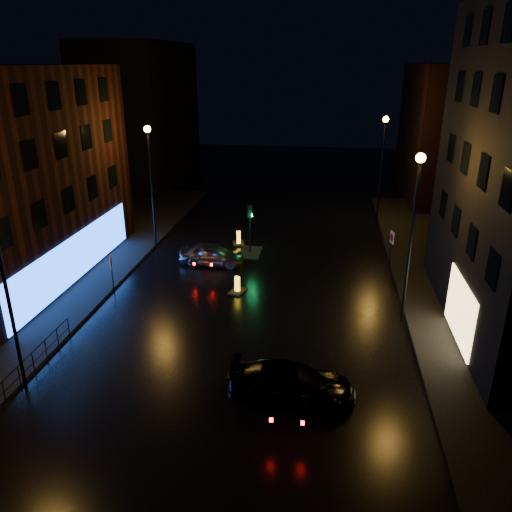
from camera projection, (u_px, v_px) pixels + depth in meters
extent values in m
plane|color=black|center=(227.00, 375.00, 20.75)|extent=(120.00, 120.00, 0.00)
cube|color=black|center=(25.00, 277.00, 29.95)|extent=(12.00, 44.00, 0.15)
cube|color=black|center=(142.00, 114.00, 52.58)|extent=(8.00, 16.00, 14.00)
cube|color=black|center=(453.00, 133.00, 46.06)|extent=(8.00, 14.00, 12.00)
cylinder|color=black|center=(8.00, 298.00, 18.48)|extent=(0.14, 0.14, 8.00)
cylinder|color=black|center=(152.00, 193.00, 33.23)|extent=(0.14, 0.14, 8.00)
cylinder|color=black|center=(147.00, 131.00, 31.77)|extent=(0.20, 0.20, 0.25)
sphere|color=orange|center=(147.00, 129.00, 31.71)|extent=(0.44, 0.44, 0.44)
cylinder|color=black|center=(410.00, 245.00, 23.79)|extent=(0.14, 0.14, 8.00)
cylinder|color=black|center=(420.00, 161.00, 22.33)|extent=(0.20, 0.20, 0.25)
sphere|color=orange|center=(421.00, 158.00, 22.27)|extent=(0.44, 0.44, 0.44)
cylinder|color=black|center=(381.00, 175.00, 38.53)|extent=(0.14, 0.14, 8.00)
cylinder|color=black|center=(386.00, 121.00, 37.07)|extent=(0.20, 0.20, 0.25)
sphere|color=orange|center=(386.00, 119.00, 37.02)|extent=(0.44, 0.44, 0.44)
cube|color=black|center=(250.00, 253.00, 33.79)|extent=(1.40, 2.40, 0.12)
cylinder|color=black|center=(250.00, 234.00, 33.30)|extent=(0.12, 0.12, 2.80)
cube|color=black|center=(250.00, 211.00, 32.72)|extent=(0.28, 0.22, 0.90)
cylinder|color=#0CFF59|center=(252.00, 215.00, 32.80)|extent=(0.05, 0.18, 0.18)
cylinder|color=black|center=(31.00, 353.00, 20.54)|extent=(0.05, 6.00, 0.05)
cylinder|color=black|center=(33.00, 363.00, 20.71)|extent=(0.04, 6.00, 0.04)
cylinder|color=black|center=(33.00, 363.00, 20.71)|extent=(0.04, 0.04, 1.00)
cylinder|color=black|center=(69.00, 327.00, 23.47)|extent=(0.04, 0.04, 1.00)
imported|color=#94969B|center=(212.00, 254.00, 31.81)|extent=(4.13, 1.74, 1.39)
imported|color=black|center=(292.00, 383.00, 19.08)|extent=(4.84, 1.97, 1.40)
cube|color=black|center=(237.00, 292.00, 28.16)|extent=(1.04, 1.28, 0.09)
cube|color=yellow|center=(237.00, 284.00, 27.99)|extent=(0.30, 0.24, 0.92)
cube|color=black|center=(237.00, 284.00, 27.99)|extent=(0.27, 0.10, 0.55)
cube|color=black|center=(239.00, 244.00, 35.50)|extent=(1.05, 1.30, 0.09)
cube|color=yellow|center=(239.00, 238.00, 35.33)|extent=(0.30, 0.24, 0.95)
cube|color=black|center=(239.00, 238.00, 35.33)|extent=(0.28, 0.10, 0.57)
cylinder|color=black|center=(112.00, 275.00, 27.82)|extent=(0.06, 0.06, 2.13)
cube|color=silver|center=(111.00, 262.00, 27.53)|extent=(0.18, 0.53, 0.73)
cylinder|color=#B20C0C|center=(111.00, 262.00, 27.54)|extent=(0.13, 0.42, 0.43)
cylinder|color=black|center=(391.00, 250.00, 31.27)|extent=(0.06, 0.06, 2.28)
cube|color=white|center=(392.00, 237.00, 30.97)|extent=(0.19, 0.56, 0.78)
cylinder|color=#B20C0C|center=(392.00, 237.00, 30.97)|extent=(0.13, 0.45, 0.46)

